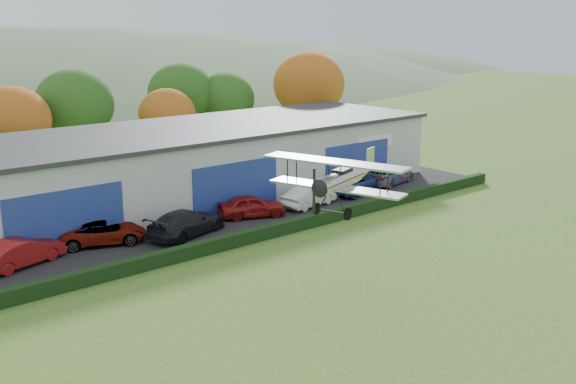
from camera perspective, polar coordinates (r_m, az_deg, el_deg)
ground at (r=27.32m, az=14.59°, el=-13.65°), size 300.00×300.00×0.00m
apron at (r=43.42m, az=-5.96°, el=-2.55°), size 48.00×9.00×0.05m
hedge at (r=39.59m, az=-2.06°, el=-3.60°), size 46.00×0.60×0.80m
hangar at (r=49.53m, az=-8.66°, el=2.62°), size 40.60×12.60×5.30m
tree_belt at (r=58.49m, az=-18.83°, el=6.75°), size 75.70×13.22×10.12m
car_1 at (r=37.86m, az=-22.43°, el=-4.92°), size 4.90×2.88×1.53m
car_2 at (r=40.01m, az=-16.01°, el=-3.45°), size 5.53×3.94×1.40m
car_3 at (r=40.48m, az=-8.96°, el=-2.68°), size 6.00×3.76×1.62m
car_4 at (r=43.88m, az=-3.22°, el=-1.23°), size 4.89×3.38×1.55m
car_5 at (r=46.44m, az=1.90°, el=-0.37°), size 4.71×2.27×1.49m
car_6 at (r=50.54m, az=5.80°, el=0.80°), size 5.92×3.88×1.51m
car_7 at (r=53.82m, az=8.97°, el=1.56°), size 5.65×3.18×1.55m
biplane at (r=29.16m, az=4.91°, el=1.35°), size 5.97×6.74×2.53m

